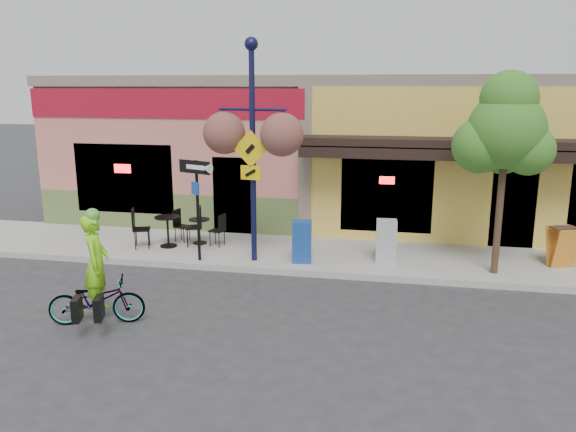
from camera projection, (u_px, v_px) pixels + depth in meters
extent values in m
plane|color=#2D2D30|center=(324.00, 286.00, 12.13)|extent=(90.00, 90.00, 0.00)
cube|color=#9E9B93|center=(334.00, 256.00, 14.03)|extent=(24.00, 3.00, 0.15)
cube|color=#A8A59E|center=(327.00, 274.00, 12.64)|extent=(24.00, 0.12, 0.15)
imported|color=maroon|center=(97.00, 300.00, 10.13)|extent=(1.80, 1.08, 0.89)
imported|color=#81E317|center=(97.00, 277.00, 10.02)|extent=(0.61, 0.75, 1.79)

